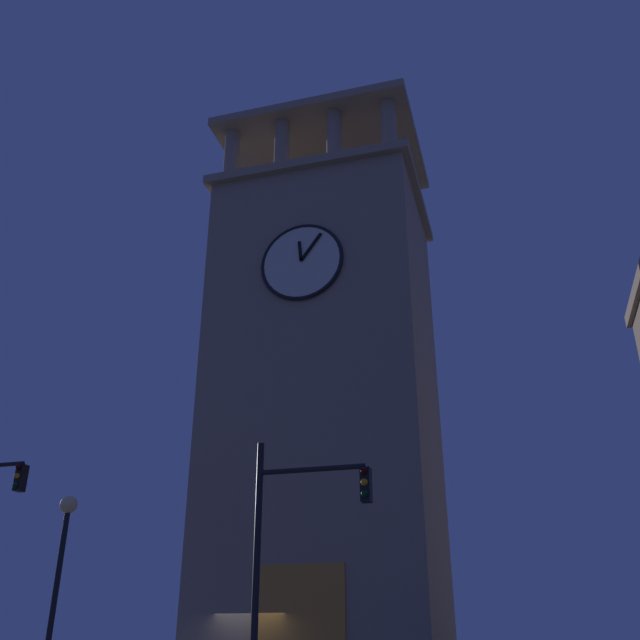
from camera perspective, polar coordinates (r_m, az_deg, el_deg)
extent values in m
cube|color=gray|center=(29.26, 0.54, -8.02)|extent=(8.59, 7.19, 20.18)
cube|color=gray|center=(33.73, 0.47, 8.94)|extent=(9.19, 7.79, 0.40)
cylinder|color=gray|center=(31.75, 5.62, 15.29)|extent=(0.70, 0.70, 2.87)
cylinder|color=gray|center=(32.13, 1.16, 14.58)|extent=(0.70, 0.70, 2.87)
cylinder|color=gray|center=(32.70, -3.13, 13.80)|extent=(0.70, 0.70, 2.87)
cylinder|color=gray|center=(33.44, -7.23, 12.98)|extent=(0.70, 0.70, 2.87)
cylinder|color=gray|center=(36.48, 7.43, 9.38)|extent=(0.70, 0.70, 2.87)
cylinder|color=gray|center=(36.82, 3.60, 8.84)|extent=(0.70, 0.70, 2.87)
cylinder|color=gray|center=(37.32, -0.13, 8.27)|extent=(0.70, 0.70, 2.87)
cylinder|color=gray|center=(37.97, -3.73, 7.69)|extent=(0.70, 0.70, 2.87)
cube|color=gray|center=(35.66, 0.45, 13.31)|extent=(9.19, 7.79, 0.40)
cylinder|color=black|center=(36.59, 0.45, 15.12)|extent=(0.12, 0.12, 2.54)
cylinder|color=silver|center=(28.20, -1.50, 4.77)|extent=(3.32, 0.12, 3.32)
torus|color=black|center=(28.18, -1.51, 4.79)|extent=(3.48, 0.16, 3.48)
cube|color=black|center=(28.36, -1.63, 5.65)|extent=(0.21, 0.06, 0.92)
cube|color=black|center=(28.30, -0.74, 5.98)|extent=(0.93, 0.06, 1.21)
cube|color=orange|center=(24.59, -1.79, -23.93)|extent=(3.20, 0.24, 4.00)
cube|color=black|center=(21.92, -23.22, -11.77)|extent=(0.22, 0.30, 0.75)
sphere|color=#360505|center=(21.84, -23.39, -10.95)|extent=(0.16, 0.16, 0.16)
sphere|color=orange|center=(21.79, -23.50, -11.59)|extent=(0.16, 0.16, 0.16)
sphere|color=#063316|center=(21.74, -23.62, -12.22)|extent=(0.16, 0.16, 0.16)
cylinder|color=black|center=(16.36, -5.23, -20.02)|extent=(0.16, 0.16, 5.88)
cylinder|color=black|center=(16.30, -0.68, -12.10)|extent=(2.52, 0.12, 0.12)
cube|color=black|center=(15.90, 3.78, -13.29)|extent=(0.22, 0.30, 0.75)
sphere|color=#360505|center=(15.79, 3.61, -12.19)|extent=(0.16, 0.16, 0.16)
sphere|color=orange|center=(15.74, 3.63, -13.08)|extent=(0.16, 0.16, 0.16)
sphere|color=#063316|center=(15.69, 3.66, -13.97)|extent=(0.16, 0.16, 0.16)
cylinder|color=black|center=(19.13, -20.98, -21.31)|extent=(0.14, 0.14, 4.56)
sphere|color=#F9DB8C|center=(19.38, -19.83, -13.99)|extent=(0.44, 0.44, 0.44)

